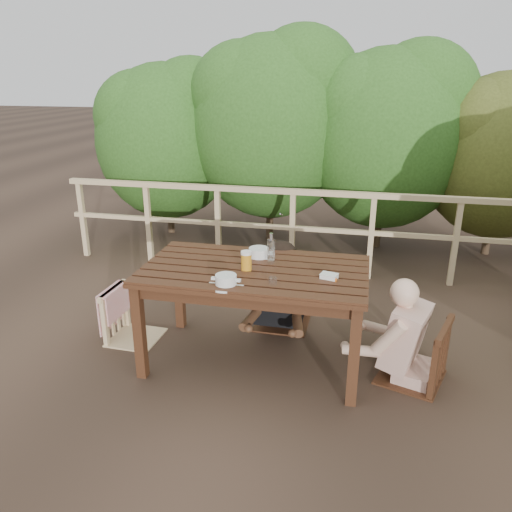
% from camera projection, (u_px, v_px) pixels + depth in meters
% --- Properties ---
extents(ground, '(60.00, 60.00, 0.00)m').
position_uv_depth(ground, '(255.00, 359.00, 4.15)').
color(ground, '#443124').
rests_on(ground, ground).
extents(table, '(1.74, 0.98, 0.80)m').
position_uv_depth(table, '(255.00, 316.00, 4.01)').
color(table, '#351D10').
rests_on(table, ground).
extents(chair_left, '(0.45, 0.45, 0.88)m').
position_uv_depth(chair_left, '(132.00, 293.00, 4.33)').
color(chair_left, tan).
rests_on(chair_left, ground).
extents(chair_far, '(0.49, 0.49, 0.98)m').
position_uv_depth(chair_far, '(283.00, 276.00, 4.58)').
color(chair_far, '#351D10').
rests_on(chair_far, ground).
extents(chair_right, '(0.61, 0.61, 0.96)m').
position_uv_depth(chair_right, '(417.00, 323.00, 3.73)').
color(chair_right, '#351D10').
rests_on(chair_right, ground).
extents(woman, '(0.54, 0.67, 1.33)m').
position_uv_depth(woman, '(284.00, 257.00, 4.54)').
color(woman, black).
rests_on(woman, ground).
extents(diner_right, '(0.79, 0.72, 1.32)m').
position_uv_depth(diner_right, '(423.00, 301.00, 3.67)').
color(diner_right, tan).
rests_on(diner_right, ground).
extents(railing, '(5.60, 0.10, 1.01)m').
position_uv_depth(railing, '(292.00, 232.00, 5.81)').
color(railing, tan).
rests_on(railing, ground).
extents(hedge_row, '(6.60, 1.60, 3.80)m').
position_uv_depth(hedge_row, '(340.00, 102.00, 6.35)').
color(hedge_row, '#274F19').
rests_on(hedge_row, ground).
extents(soup_near, '(0.26, 0.26, 0.09)m').
position_uv_depth(soup_near, '(226.00, 281.00, 3.56)').
color(soup_near, white).
rests_on(soup_near, table).
extents(soup_far, '(0.28, 0.28, 0.09)m').
position_uv_depth(soup_far, '(259.00, 253.00, 4.09)').
color(soup_far, white).
rests_on(soup_far, table).
extents(beer_glass, '(0.09, 0.09, 0.16)m').
position_uv_depth(beer_glass, '(246.00, 262.00, 3.81)').
color(beer_glass, gold).
rests_on(beer_glass, table).
extents(bottle, '(0.06, 0.06, 0.26)m').
position_uv_depth(bottle, '(271.00, 249.00, 3.93)').
color(bottle, silver).
rests_on(bottle, table).
extents(tumbler, '(0.06, 0.06, 0.07)m').
position_uv_depth(tumbler, '(273.00, 282.00, 3.56)').
color(tumbler, white).
rests_on(tumbler, table).
extents(butter_tub, '(0.14, 0.12, 0.05)m').
position_uv_depth(butter_tub, '(329.00, 277.00, 3.66)').
color(butter_tub, white).
rests_on(butter_tub, table).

